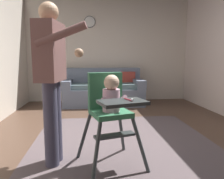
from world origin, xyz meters
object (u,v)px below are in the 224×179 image
couch (104,90)px  adult_standing (52,76)px  wall_clock (90,22)px  high_chair (110,103)px  toy_ball (54,113)px

couch → adult_standing: 3.05m
adult_standing → wall_clock: (0.38, 3.40, 1.08)m
couch → high_chair: bearing=-2.1°
wall_clock → high_chair: bearing=-86.7°
adult_standing → wall_clock: bearing=93.3°
couch → wall_clock: wall_clock is taller
high_chair → toy_ball: high_chair is taller
high_chair → adult_standing: (-0.58, 0.10, 0.27)m
toy_ball → wall_clock: wall_clock is taller
high_chair → wall_clock: bearing=167.2°
toy_ball → wall_clock: bearing=68.3°
adult_standing → toy_ball: 1.91m
toy_ball → couch: bearing=51.0°
toy_ball → high_chair: bearing=-64.2°
adult_standing → toy_ball: adult_standing is taller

